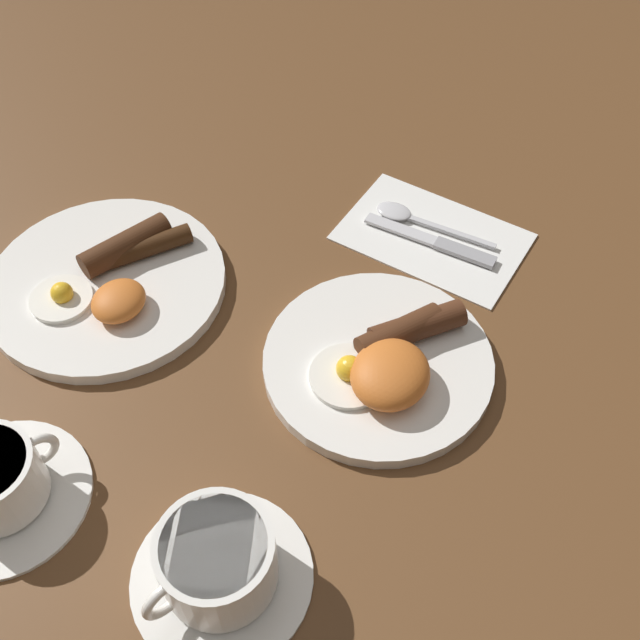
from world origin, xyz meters
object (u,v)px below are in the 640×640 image
(breakfast_plate_near, at_px, (383,361))
(spoon, at_px, (408,216))
(knife, at_px, (437,243))
(teacup_near, at_px, (218,564))
(breakfast_plate_far, at_px, (109,281))

(breakfast_plate_near, height_order, spoon, breakfast_plate_near)
(breakfast_plate_near, distance_m, knife, 0.19)
(breakfast_plate_near, xyz_separation_m, teacup_near, (-0.26, 0.03, 0.02))
(breakfast_plate_near, height_order, teacup_near, teacup_near)
(breakfast_plate_near, xyz_separation_m, breakfast_plate_far, (-0.03, 0.31, -0.00))
(teacup_near, bearing_deg, breakfast_plate_near, -7.51)
(knife, bearing_deg, teacup_near, 88.88)
(breakfast_plate_near, bearing_deg, breakfast_plate_far, 95.94)
(breakfast_plate_near, bearing_deg, knife, 4.32)
(knife, height_order, spoon, spoon)
(breakfast_plate_near, bearing_deg, spoon, 15.91)
(breakfast_plate_near, relative_size, breakfast_plate_far, 0.89)
(breakfast_plate_far, distance_m, teacup_near, 0.36)
(breakfast_plate_far, distance_m, knife, 0.37)
(teacup_near, height_order, knife, teacup_near)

